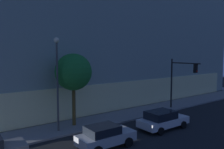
{
  "coord_description": "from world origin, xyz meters",
  "views": [
    {
      "loc": [
        -2.35,
        -10.71,
        6.44
      ],
      "look_at": [
        8.95,
        4.25,
        4.72
      ],
      "focal_mm": 37.0,
      "sensor_mm": 36.0,
      "label": 1
    }
  ],
  "objects_px": {
    "car_silver": "(105,136)",
    "sidewalk_tree": "(73,72)",
    "traffic_light_far_corner": "(180,76)",
    "modern_building": "(75,27)",
    "street_lamp_sidewalk": "(57,72)",
    "car_white": "(163,119)"
  },
  "relations": [
    {
      "from": "modern_building",
      "to": "traffic_light_far_corner",
      "type": "relative_size",
      "value": 6.97
    },
    {
      "from": "street_lamp_sidewalk",
      "to": "sidewalk_tree",
      "type": "height_order",
      "value": "street_lamp_sidewalk"
    },
    {
      "from": "car_silver",
      "to": "sidewalk_tree",
      "type": "bearing_deg",
      "value": 85.45
    },
    {
      "from": "traffic_light_far_corner",
      "to": "sidewalk_tree",
      "type": "relative_size",
      "value": 0.9
    },
    {
      "from": "modern_building",
      "to": "traffic_light_far_corner",
      "type": "distance_m",
      "value": 21.06
    },
    {
      "from": "car_silver",
      "to": "car_white",
      "type": "height_order",
      "value": "car_white"
    },
    {
      "from": "car_silver",
      "to": "car_white",
      "type": "xyz_separation_m",
      "value": [
        6.21,
        0.27,
        -0.0
      ]
    },
    {
      "from": "traffic_light_far_corner",
      "to": "sidewalk_tree",
      "type": "distance_m",
      "value": 12.35
    },
    {
      "from": "traffic_light_far_corner",
      "to": "car_white",
      "type": "xyz_separation_m",
      "value": [
        -6.36,
        -3.0,
        -3.11
      ]
    },
    {
      "from": "modern_building",
      "to": "sidewalk_tree",
      "type": "relative_size",
      "value": 6.27
    },
    {
      "from": "modern_building",
      "to": "street_lamp_sidewalk",
      "type": "bearing_deg",
      "value": -122.01
    },
    {
      "from": "sidewalk_tree",
      "to": "car_white",
      "type": "bearing_deg",
      "value": -41.14
    },
    {
      "from": "street_lamp_sidewalk",
      "to": "sidewalk_tree",
      "type": "xyz_separation_m",
      "value": [
        1.72,
        0.56,
        -0.11
      ]
    },
    {
      "from": "modern_building",
      "to": "car_white",
      "type": "bearing_deg",
      "value": -99.69
    },
    {
      "from": "traffic_light_far_corner",
      "to": "car_silver",
      "type": "bearing_deg",
      "value": -165.44
    },
    {
      "from": "sidewalk_tree",
      "to": "car_silver",
      "type": "distance_m",
      "value": 6.68
    },
    {
      "from": "street_lamp_sidewalk",
      "to": "car_white",
      "type": "xyz_separation_m",
      "value": [
        7.51,
        -4.5,
        -4.12
      ]
    },
    {
      "from": "street_lamp_sidewalk",
      "to": "car_white",
      "type": "height_order",
      "value": "street_lamp_sidewalk"
    },
    {
      "from": "modern_building",
      "to": "traffic_light_far_corner",
      "type": "bearing_deg",
      "value": -82.85
    },
    {
      "from": "modern_building",
      "to": "sidewalk_tree",
      "type": "height_order",
      "value": "modern_building"
    },
    {
      "from": "traffic_light_far_corner",
      "to": "street_lamp_sidewalk",
      "type": "xyz_separation_m",
      "value": [
        -13.87,
        1.51,
        1.0
      ]
    },
    {
      "from": "modern_building",
      "to": "car_silver",
      "type": "bearing_deg",
      "value": -113.7
    }
  ]
}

